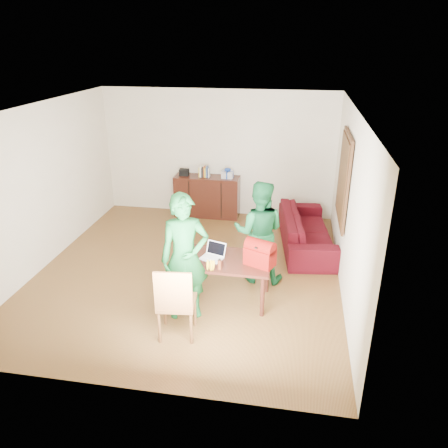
% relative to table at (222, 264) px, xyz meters
% --- Properties ---
extents(room, '(5.20, 5.70, 2.90)m').
position_rel_table_xyz_m(room, '(-0.69, 0.87, 0.71)').
color(room, '#492912').
rests_on(room, ground).
extents(table, '(1.46, 0.84, 0.68)m').
position_rel_table_xyz_m(table, '(0.00, 0.00, 0.00)').
color(table, black).
rests_on(table, ground).
extents(chair, '(0.52, 0.51, 1.05)m').
position_rel_table_xyz_m(chair, '(-0.42, -0.96, -0.29)').
color(chair, brown).
rests_on(chair, ground).
extents(person_near, '(0.77, 0.63, 1.82)m').
position_rel_table_xyz_m(person_near, '(-0.42, -0.48, 0.31)').
color(person_near, '#125423').
rests_on(person_near, ground).
extents(person_far, '(0.82, 0.64, 1.67)m').
position_rel_table_xyz_m(person_far, '(0.48, 0.69, 0.24)').
color(person_far, '#13592D').
rests_on(person_far, ground).
extents(laptop, '(0.36, 0.30, 0.22)m').
position_rel_table_xyz_m(laptop, '(-0.15, -0.03, 0.12)').
color(laptop, white).
rests_on(laptop, table).
extents(bananas, '(0.18, 0.14, 0.06)m').
position_rel_table_xyz_m(bananas, '(-0.09, -0.35, 0.11)').
color(bananas, gold).
rests_on(bananas, table).
extents(bottle, '(0.07, 0.07, 0.16)m').
position_rel_table_xyz_m(bottle, '(0.02, -0.31, 0.16)').
color(bottle, '#5A2814').
rests_on(bottle, table).
extents(red_bag, '(0.48, 0.39, 0.30)m').
position_rel_table_xyz_m(red_bag, '(0.56, -0.08, 0.23)').
color(red_bag, maroon).
rests_on(red_bag, table).
extents(sofa, '(1.15, 2.32, 0.65)m').
position_rel_table_xyz_m(sofa, '(1.25, 2.07, -0.27)').
color(sofa, '#370A07').
rests_on(sofa, ground).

